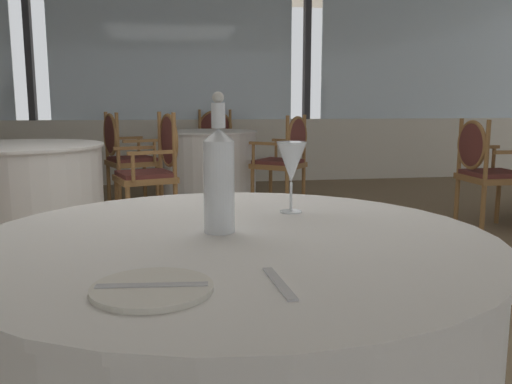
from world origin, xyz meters
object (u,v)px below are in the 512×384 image
at_px(dining_chair_1_2, 155,162).
at_px(dining_chair_2_0, 286,154).
at_px(side_plate, 152,289).
at_px(dining_chair_2_1, 215,142).
at_px(wine_glass, 291,163).
at_px(dining_chair_2_2, 123,151).
at_px(water_bottle, 219,177).
at_px(dining_chair_0_1, 484,165).

xyz_separation_m(dining_chair_1_2, dining_chair_2_0, (1.32, 0.80, -0.03)).
xyz_separation_m(side_plate, dining_chair_2_1, (0.63, 6.15, -0.19)).
distance_m(wine_glass, dining_chair_2_2, 4.31).
bearing_deg(water_bottle, dining_chair_2_1, 85.20).
relative_size(side_plate, dining_chair_0_1, 0.22).
xyz_separation_m(dining_chair_0_1, dining_chair_2_1, (-2.02, 2.89, 0.02)).
distance_m(dining_chair_2_0, dining_chair_2_1, 1.69).
height_order(wine_glass, dining_chair_2_1, dining_chair_2_1).
distance_m(dining_chair_0_1, dining_chair_1_2, 2.79).
height_order(dining_chair_0_1, dining_chair_1_2, dining_chair_1_2).
height_order(dining_chair_0_1, dining_chair_2_0, dining_chair_2_0).
bearing_deg(dining_chair_1_2, wine_glass, 80.67).
xyz_separation_m(water_bottle, dining_chair_2_0, (1.09, 4.17, -0.35)).
bearing_deg(dining_chair_2_0, dining_chair_2_2, 30.00).
bearing_deg(dining_chair_1_2, dining_chair_2_0, -166.44).
relative_size(dining_chair_2_0, dining_chair_2_2, 0.97).
bearing_deg(dining_chair_0_1, dining_chair_2_1, 124.63).
relative_size(water_bottle, dining_chair_2_1, 0.35).
height_order(water_bottle, dining_chair_2_1, water_bottle).
bearing_deg(side_plate, dining_chair_2_1, 84.10).
bearing_deg(dining_chair_2_1, dining_chair_1_2, -7.77).
bearing_deg(side_plate, dining_chair_2_0, 74.79).
xyz_separation_m(wine_glass, dining_chair_2_1, (0.25, 5.54, -0.33)).
bearing_deg(dining_chair_0_1, dining_chair_2_0, 136.83).
bearing_deg(dining_chair_2_2, wine_glass, -100.25).
bearing_deg(dining_chair_2_0, dining_chair_2_1, -30.05).
relative_size(water_bottle, dining_chair_2_2, 0.35).
xyz_separation_m(dining_chair_2_1, dining_chair_2_2, (-1.06, -1.32, 0.00)).
distance_m(dining_chair_1_2, dining_chair_2_1, 2.48).
relative_size(water_bottle, wine_glass, 1.67).
bearing_deg(dining_chair_0_1, dining_chair_1_2, 168.95).
relative_size(wine_glass, dining_chair_2_2, 0.21).
relative_size(dining_chair_0_1, dining_chair_1_2, 0.95).
bearing_deg(dining_chair_1_2, water_bottle, 76.35).
distance_m(side_plate, wine_glass, 0.73).
relative_size(side_plate, water_bottle, 0.61).
bearing_deg(dining_chair_0_1, water_bottle, -131.67).
bearing_deg(water_bottle, dining_chair_2_2, 97.46).
bearing_deg(wine_glass, side_plate, -121.89).
height_order(water_bottle, dining_chair_2_0, water_bottle).
xyz_separation_m(dining_chair_0_1, dining_chair_2_0, (-1.42, 1.31, -0.00)).
bearing_deg(dining_chair_1_2, dining_chair_0_1, 151.75).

